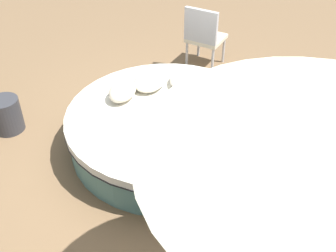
{
  "coord_description": "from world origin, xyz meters",
  "views": [
    {
      "loc": [
        -3.67,
        -1.1,
        3.19
      ],
      "look_at": [
        0.0,
        0.0,
        0.28
      ],
      "focal_mm": 43.83,
      "sensor_mm": 36.0,
      "label": 1
    }
  ],
  "objects_px": {
    "throw_pillow_2": "(150,81)",
    "throw_pillow_3": "(122,91)",
    "throw_pillow_1": "(185,78)",
    "side_table": "(6,115)",
    "throw_pillow_0": "(212,91)",
    "round_bed": "(168,129)",
    "patio_chair": "(204,34)"
  },
  "relations": [
    {
      "from": "throw_pillow_2",
      "to": "throw_pillow_3",
      "type": "bearing_deg",
      "value": 147.39
    },
    {
      "from": "throw_pillow_1",
      "to": "side_table",
      "type": "xyz_separation_m",
      "value": [
        -0.97,
        2.03,
        -0.32
      ]
    },
    {
      "from": "side_table",
      "to": "throw_pillow_3",
      "type": "bearing_deg",
      "value": -72.57
    },
    {
      "from": "throw_pillow_1",
      "to": "side_table",
      "type": "bearing_deg",
      "value": 115.48
    },
    {
      "from": "throw_pillow_1",
      "to": "throw_pillow_0",
      "type": "bearing_deg",
      "value": -118.66
    },
    {
      "from": "throw_pillow_0",
      "to": "throw_pillow_3",
      "type": "height_order",
      "value": "throw_pillow_3"
    },
    {
      "from": "round_bed",
      "to": "patio_chair",
      "type": "height_order",
      "value": "patio_chair"
    },
    {
      "from": "throw_pillow_3",
      "to": "side_table",
      "type": "bearing_deg",
      "value": 107.43
    },
    {
      "from": "round_bed",
      "to": "throw_pillow_3",
      "type": "distance_m",
      "value": 0.71
    },
    {
      "from": "throw_pillow_1",
      "to": "throw_pillow_3",
      "type": "bearing_deg",
      "value": 129.82
    },
    {
      "from": "throw_pillow_1",
      "to": "round_bed",
      "type": "bearing_deg",
      "value": 178.39
    },
    {
      "from": "throw_pillow_1",
      "to": "patio_chair",
      "type": "xyz_separation_m",
      "value": [
        1.32,
        0.06,
        0.02
      ]
    },
    {
      "from": "round_bed",
      "to": "patio_chair",
      "type": "relative_size",
      "value": 2.42
    },
    {
      "from": "round_bed",
      "to": "side_table",
      "type": "height_order",
      "value": "round_bed"
    },
    {
      "from": "throw_pillow_0",
      "to": "patio_chair",
      "type": "distance_m",
      "value": 1.59
    },
    {
      "from": "throw_pillow_0",
      "to": "patio_chair",
      "type": "bearing_deg",
      "value": 16.09
    },
    {
      "from": "round_bed",
      "to": "throw_pillow_0",
      "type": "bearing_deg",
      "value": -40.27
    },
    {
      "from": "throw_pillow_1",
      "to": "patio_chair",
      "type": "bearing_deg",
      "value": 2.43
    },
    {
      "from": "throw_pillow_1",
      "to": "throw_pillow_2",
      "type": "xyz_separation_m",
      "value": [
        -0.17,
        0.41,
        -0.0
      ]
    },
    {
      "from": "throw_pillow_2",
      "to": "throw_pillow_1",
      "type": "bearing_deg",
      "value": -66.98
    },
    {
      "from": "throw_pillow_3",
      "to": "side_table",
      "type": "height_order",
      "value": "throw_pillow_3"
    },
    {
      "from": "throw_pillow_0",
      "to": "throw_pillow_1",
      "type": "xyz_separation_m",
      "value": [
        0.21,
        0.39,
        -0.01
      ]
    },
    {
      "from": "throw_pillow_0",
      "to": "throw_pillow_3",
      "type": "xyz_separation_m",
      "value": [
        -0.32,
        1.02,
        0.01
      ]
    },
    {
      "from": "throw_pillow_2",
      "to": "patio_chair",
      "type": "relative_size",
      "value": 0.56
    },
    {
      "from": "throw_pillow_2",
      "to": "throw_pillow_3",
      "type": "relative_size",
      "value": 1.21
    },
    {
      "from": "side_table",
      "to": "patio_chair",
      "type": "bearing_deg",
      "value": -40.86
    },
    {
      "from": "throw_pillow_0",
      "to": "side_table",
      "type": "height_order",
      "value": "throw_pillow_0"
    },
    {
      "from": "throw_pillow_3",
      "to": "side_table",
      "type": "distance_m",
      "value": 1.5
    },
    {
      "from": "throw_pillow_2",
      "to": "side_table",
      "type": "relative_size",
      "value": 1.25
    },
    {
      "from": "throw_pillow_1",
      "to": "throw_pillow_3",
      "type": "height_order",
      "value": "throw_pillow_3"
    },
    {
      "from": "throw_pillow_0",
      "to": "throw_pillow_2",
      "type": "bearing_deg",
      "value": 87.31
    },
    {
      "from": "throw_pillow_3",
      "to": "patio_chair",
      "type": "bearing_deg",
      "value": -17.43
    }
  ]
}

